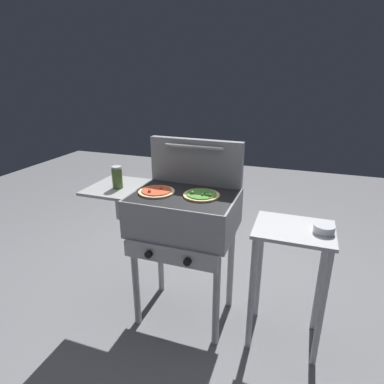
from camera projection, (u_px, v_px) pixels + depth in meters
name	position (u px, v px, depth m)	size (l,w,h in m)	color
ground_plane	(185.00, 313.00, 2.28)	(8.00, 8.00, 0.00)	gray
grill	(182.00, 216.00, 2.02)	(0.96, 0.53, 0.90)	gray
grill_lid_open	(196.00, 162.00, 2.11)	(0.63, 0.09, 0.30)	gray
pizza_veggie	(201.00, 195.00, 1.93)	(0.22, 0.22, 0.04)	#E0C17F
pizza_pepperoni	(156.00, 192.00, 1.99)	(0.22, 0.22, 0.03)	beige
sauce_jar	(117.00, 177.00, 2.06)	(0.07, 0.07, 0.14)	#4C6B2D
prep_table	(290.00, 263.00, 1.89)	(0.44, 0.36, 0.78)	#B2B2B7
topping_bowl_near	(324.00, 229.00, 1.75)	(0.11, 0.11, 0.04)	silver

